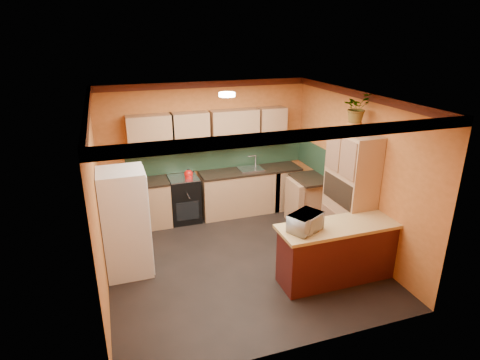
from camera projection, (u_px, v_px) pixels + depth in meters
name	position (u px, v px, depth m)	size (l,w,h in m)	color
room_shell	(235.00, 134.00, 6.23)	(4.24, 4.24, 2.72)	black
base_cabinets_back	(215.00, 196.00, 8.18)	(3.65, 0.60, 0.88)	tan
countertop_back	(214.00, 175.00, 8.01)	(3.65, 0.62, 0.04)	black
stove	(184.00, 199.00, 7.98)	(0.58, 0.58, 0.91)	black
kettle	(189.00, 174.00, 7.78)	(0.17, 0.17, 0.18)	red
sink	(250.00, 169.00, 8.24)	(0.48, 0.40, 0.03)	silver
base_cabinets_right	(310.00, 200.00, 7.95)	(0.60, 0.80, 0.88)	tan
countertop_right	(311.00, 179.00, 7.79)	(0.62, 0.80, 0.04)	black
fridge	(125.00, 223.00, 6.12)	(0.68, 0.66, 1.70)	white
pantry	(350.00, 194.00, 6.66)	(0.48, 0.90, 2.10)	tan
fern_pot	(355.00, 127.00, 6.31)	(0.22, 0.22, 0.16)	#A15A27
fern	(357.00, 107.00, 6.20)	(0.41, 0.36, 0.46)	tan
breakfast_bar	(338.00, 253.00, 6.07)	(1.80, 0.55, 0.88)	#4D1B12
bar_top	(341.00, 226.00, 5.90)	(1.90, 0.65, 0.05)	tan
microwave	(305.00, 222.00, 5.67)	(0.48, 0.33, 0.27)	white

